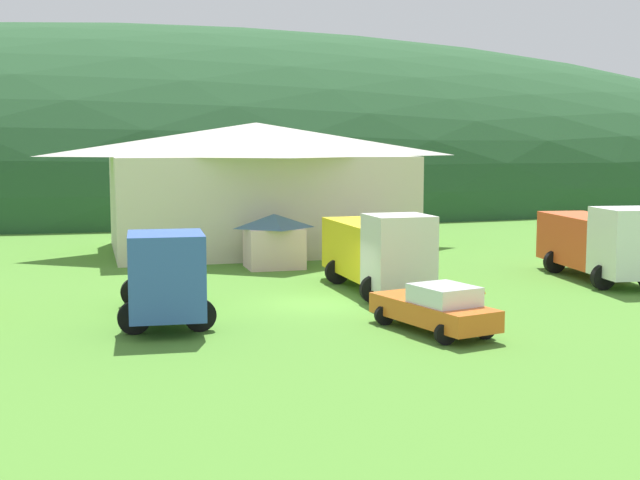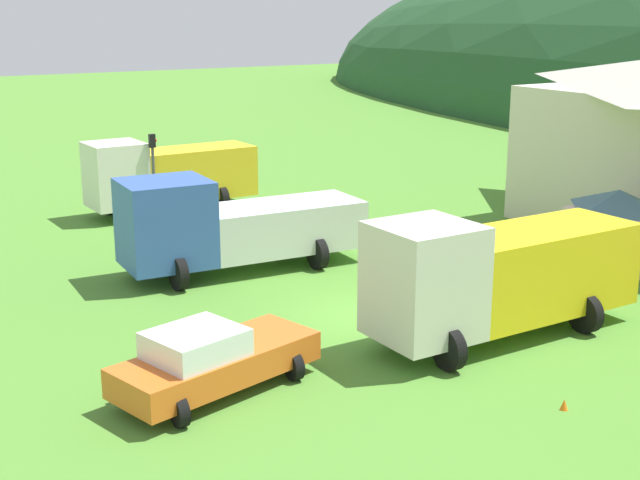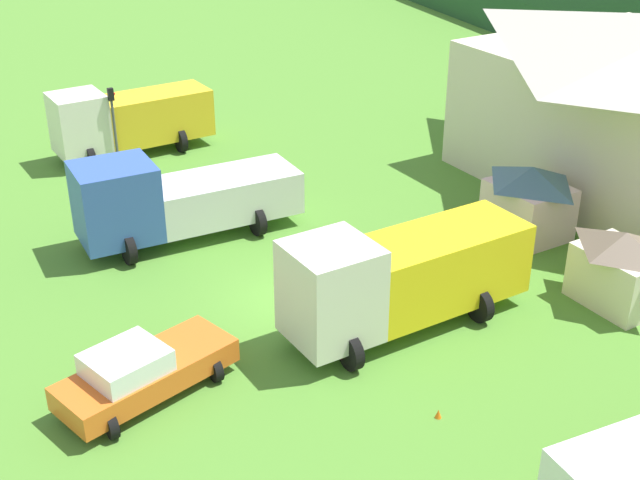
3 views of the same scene
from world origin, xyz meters
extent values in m
plane|color=#4C842D|center=(0.00, 0.00, 0.00)|extent=(200.00, 200.00, 0.00)
cube|color=beige|center=(0.44, 9.98, 1.02)|extent=(2.80, 2.35, 2.04)
pyramid|color=#42667F|center=(0.44, 9.98, 2.40)|extent=(3.03, 2.54, 0.71)
cube|color=silver|center=(-15.42, -2.19, 1.90)|extent=(2.30, 2.29, 2.70)
cube|color=black|center=(-15.41, -2.30, 2.50)|extent=(1.25, 1.81, 0.87)
cube|color=gold|center=(-15.50, 1.45, 1.64)|extent=(2.37, 5.08, 2.19)
cylinder|color=black|center=(-14.44, -2.16, 0.55)|extent=(1.10, 0.30, 1.10)
cylinder|color=black|center=(-16.39, -2.21, 0.55)|extent=(1.10, 0.30, 1.10)
cylinder|color=black|center=(-14.54, 2.22, 0.55)|extent=(1.10, 0.30, 1.10)
cylinder|color=black|center=(-16.49, 2.18, 0.55)|extent=(1.10, 0.30, 1.10)
cube|color=#3356AD|center=(-6.17, -3.63, 1.95)|extent=(2.62, 2.90, 2.80)
cube|color=black|center=(-6.18, -3.77, 2.57)|extent=(1.45, 2.28, 0.90)
cube|color=silver|center=(-5.93, 0.50, 1.36)|extent=(2.78, 5.65, 1.62)
cylinder|color=black|center=(-5.10, -3.69, 0.55)|extent=(1.10, 0.30, 1.10)
cylinder|color=black|center=(-7.25, -3.56, 0.55)|extent=(1.10, 0.30, 1.10)
cylinder|color=black|center=(-4.80, 1.26, 0.55)|extent=(1.10, 0.30, 1.10)
cylinder|color=black|center=(-6.96, 1.39, 0.55)|extent=(1.10, 0.30, 1.10)
cube|color=silver|center=(3.23, -0.45, 2.02)|extent=(2.42, 2.45, 2.94)
cube|color=black|center=(3.23, -0.57, 2.66)|extent=(1.30, 1.96, 0.94)
cube|color=yellow|center=(3.18, 3.56, 1.71)|extent=(2.46, 5.63, 2.31)
cylinder|color=black|center=(4.27, -0.44, 0.55)|extent=(1.10, 0.30, 1.10)
cylinder|color=black|center=(2.18, -0.46, 0.55)|extent=(1.10, 0.30, 1.10)
cylinder|color=black|center=(4.21, 4.42, 0.55)|extent=(1.10, 0.30, 1.10)
cylinder|color=black|center=(2.12, 4.39, 0.55)|extent=(1.10, 0.30, 1.10)
cube|color=orange|center=(2.44, -5.83, 0.69)|extent=(3.04, 5.30, 0.70)
cube|color=silver|center=(2.59, -6.41, 1.35)|extent=(2.15, 2.36, 0.62)
cylinder|color=black|center=(3.65, -7.28, 0.34)|extent=(0.68, 0.24, 0.68)
cylinder|color=black|center=(2.09, -7.68, 0.34)|extent=(0.68, 0.24, 0.68)
cylinder|color=black|center=(2.80, -3.99, 0.34)|extent=(0.68, 0.24, 0.68)
cylinder|color=black|center=(1.24, -4.39, 0.34)|extent=(0.68, 0.24, 0.68)
cylinder|color=#4C4C51|center=(-14.19, -0.98, 1.56)|extent=(0.12, 0.12, 3.12)
cube|color=black|center=(-14.19, -0.98, 3.39)|extent=(0.20, 0.24, 0.55)
sphere|color=red|center=(-14.19, -0.85, 3.39)|extent=(0.14, 0.14, 0.14)
cone|color=orange|center=(7.36, 0.34, 0.00)|extent=(0.36, 0.36, 0.51)
camera|label=1|loc=(-8.63, -31.88, 6.29)|focal=47.76mm
camera|label=2|loc=(19.76, -13.57, 8.68)|focal=49.04mm
camera|label=3|loc=(20.82, -11.43, 14.19)|focal=46.99mm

